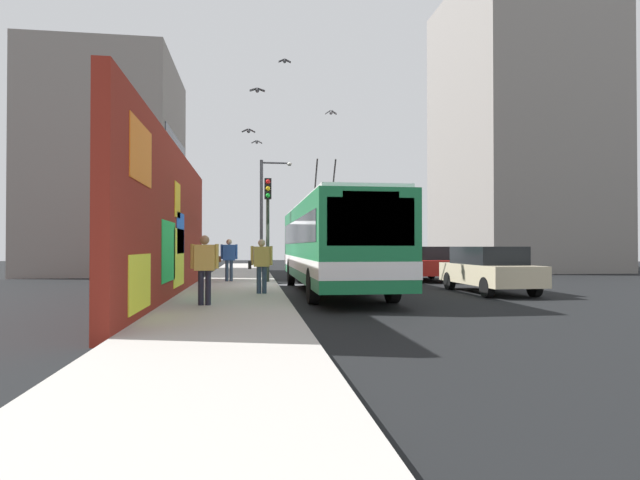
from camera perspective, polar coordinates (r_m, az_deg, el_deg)
ground_plane at (r=19.33m, az=-4.78°, el=-5.44°), size 80.00×80.00×0.00m
sidewalk_slab at (r=19.31m, az=-9.55°, el=-5.21°), size 48.00×3.20×0.15m
graffiti_wall at (r=15.76m, az=-16.32°, el=1.83°), size 14.71×0.32×4.58m
building_far_left at (r=32.25m, az=-22.59°, el=7.45°), size 8.95×7.43×12.29m
building_far_right at (r=37.68m, az=21.46°, el=11.54°), size 10.80×8.99×19.14m
city_bus at (r=17.83m, az=1.28°, el=-0.23°), size 12.06×2.53×4.90m
parked_car_champagne at (r=18.11m, az=18.50°, el=-3.07°), size 4.47×1.80×1.58m
parked_car_red at (r=23.98m, az=11.76°, el=-2.52°), size 4.30×1.89×1.58m
parked_car_black at (r=30.17m, az=7.63°, el=-2.16°), size 4.70×1.73×1.58m
pedestrian_near_wall at (r=12.63m, az=-12.93°, el=-2.65°), size 0.23×0.68×1.71m
pedestrian_midblock at (r=21.16m, az=-10.28°, el=-1.83°), size 0.23×0.77×1.74m
pedestrian_at_curb at (r=15.48m, az=-6.66°, el=-2.46°), size 0.22×0.74×1.65m
traffic_light at (r=20.54m, az=-5.93°, el=3.17°), size 0.49×0.28×4.22m
street_lamp at (r=28.76m, az=-6.23°, el=3.71°), size 0.44×1.81×6.34m
flying_pigeons at (r=22.36m, az=-4.95°, el=14.59°), size 7.17×4.16×3.69m
curbside_puddle at (r=20.92m, az=-3.36°, el=-5.08°), size 1.23×1.23×0.00m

